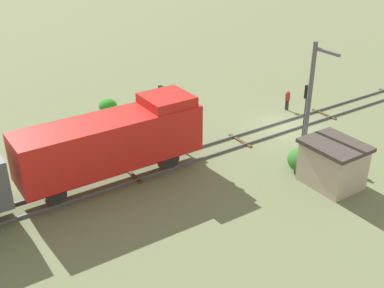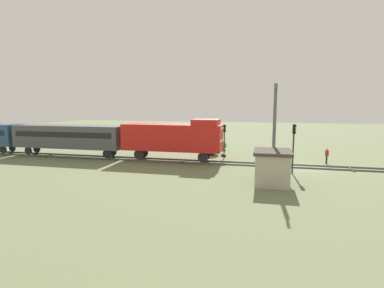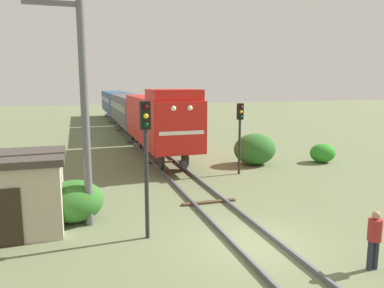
% 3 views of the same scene
% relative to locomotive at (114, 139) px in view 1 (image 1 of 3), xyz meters
% --- Properties ---
extents(ground_plane, '(154.35, 154.35, 0.00)m').
position_rel_locomotive_xyz_m(ground_plane, '(0.00, -13.91, -2.77)').
color(ground_plane, '#66704C').
extents(railway_track, '(2.40, 102.90, 0.16)m').
position_rel_locomotive_xyz_m(railway_track, '(0.00, -13.91, -2.70)').
color(railway_track, '#595960').
rests_on(railway_track, ground).
extents(locomotive, '(2.90, 11.60, 4.60)m').
position_rel_locomotive_xyz_m(locomotive, '(0.00, 0.00, 0.00)').
color(locomotive, red).
rests_on(locomotive, railway_track).
extents(traffic_signal_near, '(0.32, 0.34, 4.57)m').
position_rel_locomotive_xyz_m(traffic_signal_near, '(-3.20, -12.43, 0.39)').
color(traffic_signal_near, '#262628').
rests_on(traffic_signal_near, ground).
extents(traffic_signal_mid, '(0.32, 0.34, 4.00)m').
position_rel_locomotive_xyz_m(traffic_signal_mid, '(3.40, -5.24, 0.02)').
color(traffic_signal_mid, '#262628').
rests_on(traffic_signal_mid, ground).
extents(worker_near_track, '(0.38, 0.38, 1.70)m').
position_rel_locomotive_xyz_m(worker_near_track, '(2.40, -16.40, -1.78)').
color(worker_near_track, '#262B38').
rests_on(worker_near_track, ground).
extents(catenary_mast, '(1.94, 0.28, 8.12)m').
position_rel_locomotive_xyz_m(catenary_mast, '(-5.06, -10.63, 1.54)').
color(catenary_mast, '#595960').
rests_on(catenary_mast, ground).
extents(relay_hut, '(3.50, 2.90, 2.74)m').
position_rel_locomotive_xyz_m(relay_hut, '(-7.50, -10.49, -1.38)').
color(relay_hut, '#B2A893').
rests_on(relay_hut, ground).
extents(bush_near, '(2.17, 1.78, 1.58)m').
position_rel_locomotive_xyz_m(bush_near, '(-5.54, -10.14, -1.98)').
color(bush_near, '#306B26').
rests_on(bush_near, ground).
extents(bush_mid, '(2.71, 2.21, 1.97)m').
position_rel_locomotive_xyz_m(bush_mid, '(5.35, -3.28, -1.79)').
color(bush_mid, '#2D6626').
rests_on(bush_mid, ground).
extents(bush_far, '(1.70, 1.39, 1.24)m').
position_rel_locomotive_xyz_m(bush_far, '(9.86, -4.02, -2.16)').
color(bush_far, '#2E8A26').
rests_on(bush_far, ground).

